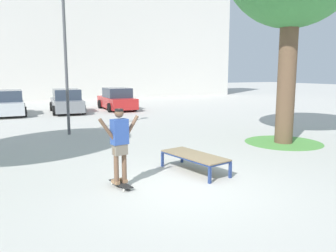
# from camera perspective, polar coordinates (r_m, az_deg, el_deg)

# --- Properties ---
(ground_plane) EXTENTS (120.00, 120.00, 0.00)m
(ground_plane) POSITION_cam_1_polar(r_m,az_deg,el_deg) (7.85, 3.20, -10.16)
(ground_plane) COLOR #B7B5AD
(building_facade) EXTENTS (36.02, 4.00, 14.34)m
(building_facade) POSITION_cam_1_polar(r_m,az_deg,el_deg) (34.39, -17.85, 16.30)
(building_facade) COLOR silver
(building_facade) RESTS_ON ground
(skate_box) EXTENTS (1.09, 2.01, 0.46)m
(skate_box) POSITION_cam_1_polar(r_m,az_deg,el_deg) (8.89, 4.45, -5.09)
(skate_box) COLOR navy
(skate_box) RESTS_ON ground
(skateboard) EXTENTS (0.33, 0.82, 0.09)m
(skateboard) POSITION_cam_1_polar(r_m,az_deg,el_deg) (7.89, -7.91, -9.55)
(skateboard) COLOR black
(skateboard) RESTS_ON ground
(skater) EXTENTS (1.00, 0.33, 1.69)m
(skater) POSITION_cam_1_polar(r_m,az_deg,el_deg) (7.64, -8.08, -2.45)
(skater) COLOR brown
(skater) RESTS_ON skateboard
(grass_patch_near_right) EXTENTS (2.79, 2.79, 0.01)m
(grass_patch_near_right) POSITION_cam_1_polar(r_m,az_deg,el_deg) (13.29, 18.69, -2.62)
(grass_patch_near_right) COLOR #519342
(grass_patch_near_right) RESTS_ON ground
(car_silver) EXTENTS (2.08, 4.28, 1.50)m
(car_silver) POSITION_cam_1_polar(r_m,az_deg,el_deg) (22.58, -25.15, 3.39)
(car_silver) COLOR #B7BABF
(car_silver) RESTS_ON ground
(car_grey) EXTENTS (2.19, 4.33, 1.50)m
(car_grey) POSITION_cam_1_polar(r_m,az_deg,el_deg) (22.69, -16.55, 3.90)
(car_grey) COLOR slate
(car_grey) RESTS_ON ground
(car_red) EXTENTS (2.05, 4.27, 1.50)m
(car_red) POSITION_cam_1_polar(r_m,az_deg,el_deg) (23.70, -8.55, 4.37)
(car_red) COLOR red
(car_red) RESTS_ON ground
(light_post) EXTENTS (0.36, 0.36, 5.83)m
(light_post) POSITION_cam_1_polar(r_m,az_deg,el_deg) (14.63, -16.85, 13.55)
(light_post) COLOR #4C4C51
(light_post) RESTS_ON ground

